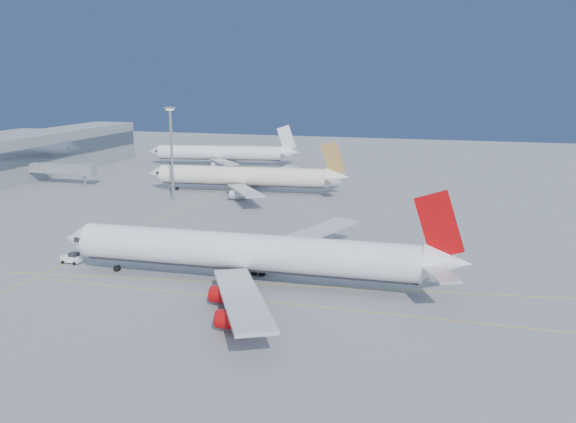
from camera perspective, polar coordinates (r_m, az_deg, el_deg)
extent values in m
plane|color=slate|center=(118.25, -1.65, -5.55)|extent=(500.00, 500.00, 0.00)
cube|color=gray|center=(245.10, -21.70, 4.72)|extent=(18.00, 110.00, 15.00)
cube|color=#3F4C59|center=(239.43, -19.98, 5.05)|extent=(0.40, 107.80, 5.00)
cube|color=gray|center=(223.18, -19.60, 3.61)|extent=(22.00, 3.00, 3.00)
cylinder|color=gray|center=(218.47, -17.62, 2.88)|extent=(0.70, 0.70, 5.20)
cube|color=gray|center=(216.98, -17.23, 3.54)|extent=(3.20, 3.60, 3.40)
cube|color=#D8B80C|center=(104.21, -1.36, -8.05)|extent=(90.00, 0.18, 0.02)
cube|color=#D8B80C|center=(112.84, -2.58, -6.44)|extent=(118.86, 16.88, 0.02)
cube|color=#D8B80C|center=(160.20, -12.07, -1.04)|extent=(0.18, 140.00, 0.02)
cylinder|color=white|center=(112.06, -3.88, -3.55)|extent=(61.25, 7.57, 6.33)
cone|color=white|center=(126.31, -18.20, -2.33)|extent=(5.04, 6.43, 6.33)
cone|color=white|center=(106.27, 14.02, -4.43)|extent=(7.76, 6.17, 6.02)
cube|color=black|center=(125.04, -17.42, -2.11)|extent=(1.87, 6.05, 0.76)
cube|color=#B7B7BC|center=(94.92, -4.13, -7.64)|extent=(19.46, 30.74, 0.60)
cube|color=#B7B7BC|center=(127.44, 1.06, -2.38)|extent=(18.40, 31.09, 0.60)
cube|color=#A80709|center=(104.73, 13.30, -1.17)|extent=(8.40, 0.66, 11.55)
cylinder|color=gray|center=(123.25, -14.99, -4.33)|extent=(0.26, 0.26, 2.51)
cylinder|color=black|center=(123.60, -14.96, -4.89)|extent=(1.22, 0.79, 1.20)
cylinder|color=gray|center=(108.81, -4.06, -6.15)|extent=(0.35, 0.35, 2.51)
cylinder|color=black|center=(109.21, -4.05, -6.78)|extent=(1.22, 1.01, 1.20)
cylinder|color=gray|center=(116.89, -2.64, -4.82)|extent=(0.35, 0.35, 2.51)
cylinder|color=black|center=(117.27, -2.63, -5.40)|extent=(1.22, 1.01, 1.20)
cylinder|color=#A80709|center=(102.07, -5.43, -7.43)|extent=(5.29, 2.84, 2.73)
cylinder|color=#A80709|center=(92.24, -4.76, -9.62)|extent=(5.29, 2.84, 2.73)
cylinder|color=#A80709|center=(123.80, -1.57, -3.81)|extent=(5.29, 2.84, 2.73)
cylinder|color=#A80709|center=(131.49, 1.54, -2.84)|extent=(5.29, 2.84, 2.73)
cylinder|color=beige|center=(196.54, -4.09, 3.17)|extent=(51.76, 10.69, 5.64)
cone|color=beige|center=(205.25, -11.67, 3.34)|extent=(4.99, 6.05, 5.64)
cone|color=beige|center=(191.30, 4.42, 3.09)|extent=(7.42, 6.02, 5.36)
cube|color=black|center=(204.47, -11.18, 3.49)|extent=(2.10, 5.49, 0.69)
cube|color=#B7B7BC|center=(180.79, -3.84, 1.87)|extent=(18.88, 26.26, 0.54)
cube|color=#B7B7BC|center=(210.63, -1.77, 3.39)|extent=(14.41, 27.75, 0.54)
cube|color=#A86F3E|center=(190.65, 4.00, 4.74)|extent=(7.62, 1.19, 10.47)
cylinder|color=gray|center=(203.36, -9.84, 2.35)|extent=(0.24, 0.24, 2.28)
cylinder|color=black|center=(203.56, -9.83, 2.04)|extent=(1.15, 0.80, 1.09)
cylinder|color=gray|center=(193.05, -4.08, 1.98)|extent=(0.32, 0.32, 2.28)
cylinder|color=black|center=(193.26, -4.08, 1.64)|extent=(1.17, 0.99, 1.09)
cylinder|color=gray|center=(200.69, -3.51, 2.38)|extent=(0.32, 0.32, 2.28)
cylinder|color=black|center=(200.89, -3.51, 2.06)|extent=(1.17, 0.99, 1.09)
cylinder|color=#B7B7BC|center=(184.47, -4.48, 1.49)|extent=(4.97, 2.93, 2.47)
cylinder|color=#B7B7BC|center=(208.87, -2.68, 2.79)|extent=(4.97, 2.93, 2.47)
cylinder|color=white|center=(255.19, -6.07, 5.22)|extent=(49.21, 13.45, 5.49)
cone|color=white|center=(262.31, -11.78, 5.23)|extent=(5.25, 6.13, 5.49)
cone|color=white|center=(250.49, 0.19, 5.29)|extent=(7.62, 6.27, 5.21)
cube|color=black|center=(261.66, -11.40, 5.35)|extent=(2.40, 5.40, 0.69)
cube|color=#B7B7BC|center=(240.02, -5.79, 4.42)|extent=(19.45, 24.47, 0.54)
cube|color=#B7B7BC|center=(268.89, -4.44, 5.29)|extent=(12.37, 26.79, 0.54)
cube|color=silver|center=(250.05, -0.14, 6.54)|extent=(7.50, 1.67, 10.36)
cylinder|color=gray|center=(260.74, -10.38, 4.50)|extent=(0.24, 0.24, 2.25)
cylinder|color=black|center=(260.89, -10.37, 4.26)|extent=(1.18, 0.85, 1.08)
cylinder|color=gray|center=(251.62, -6.03, 4.36)|extent=(0.31, 0.31, 2.25)
cylinder|color=black|center=(251.78, -6.03, 4.10)|extent=(1.21, 1.05, 1.08)
cylinder|color=gray|center=(259.20, -5.66, 4.60)|extent=(0.31, 0.31, 2.25)
cylinder|color=black|center=(259.35, -5.65, 4.35)|extent=(1.21, 1.05, 1.08)
cylinder|color=#B7B7BC|center=(243.44, -6.28, 4.08)|extent=(5.04, 3.19, 2.45)
cylinder|color=#B7B7BC|center=(267.10, -5.12, 4.84)|extent=(5.04, 3.19, 2.45)
cube|color=white|center=(131.25, -18.68, -4.00)|extent=(3.90, 2.08, 1.14)
cube|color=black|center=(130.68, -18.50, -3.67)|extent=(1.60, 1.69, 0.86)
cylinder|color=black|center=(131.44, -19.39, -4.27)|extent=(0.68, 0.36, 0.67)
cylinder|color=black|center=(132.95, -18.86, -4.04)|extent=(0.68, 0.36, 0.67)
cylinder|color=black|center=(129.85, -18.45, -4.40)|extent=(0.68, 0.36, 0.67)
cylinder|color=black|center=(131.37, -17.93, -4.17)|extent=(0.68, 0.36, 0.67)
cylinder|color=gray|center=(183.71, -10.29, 4.89)|extent=(0.73, 0.73, 26.23)
cube|color=gray|center=(182.51, -10.45, 9.04)|extent=(2.31, 2.31, 0.52)
cube|color=white|center=(182.53, -10.45, 8.91)|extent=(1.68, 1.68, 0.26)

